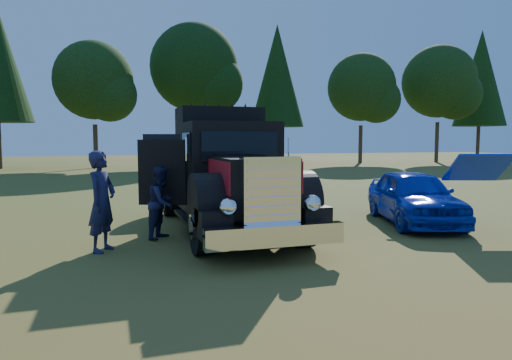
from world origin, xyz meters
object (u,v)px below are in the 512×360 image
object	(u,v)px
spectator_far	(162,202)
diamond_t_truck	(227,178)
hotrod_coupe	(414,196)
spectator_near	(102,201)

from	to	relation	value
spectator_far	diamond_t_truck	bearing A→B (deg)	-43.53
diamond_t_truck	hotrod_coupe	xyz separation A→B (m)	(4.94, -0.49, -0.57)
diamond_t_truck	spectator_near	xyz separation A→B (m)	(-2.84, -1.21, -0.29)
diamond_t_truck	hotrod_coupe	size ratio (longest dim) A/B	1.59
hotrod_coupe	spectator_near	bearing A→B (deg)	-174.69
diamond_t_truck	spectator_far	xyz separation A→B (m)	(-1.59, -0.36, -0.47)
diamond_t_truck	hotrod_coupe	bearing A→B (deg)	-5.65
diamond_t_truck	spectator_far	bearing A→B (deg)	-167.38
hotrod_coupe	spectator_far	size ratio (longest dim) A/B	2.79
spectator_near	spectator_far	world-z (taller)	spectator_near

